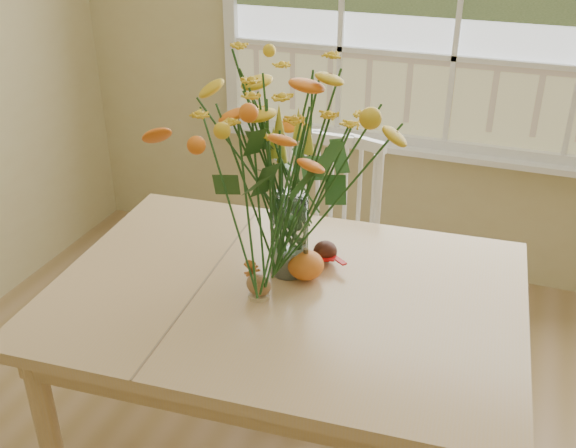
% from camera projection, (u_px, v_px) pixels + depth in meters
% --- Properties ---
extents(wall_back, '(4.00, 0.02, 2.70)m').
position_uv_depth(wall_back, '(460.00, 12.00, 3.06)').
color(wall_back, '#CABB81').
rests_on(wall_back, floor).
extents(dining_table, '(1.51, 1.12, 0.77)m').
position_uv_depth(dining_table, '(286.00, 314.00, 2.13)').
color(dining_table, tan).
rests_on(dining_table, floor).
extents(windsor_chair, '(0.45, 0.43, 0.96)m').
position_uv_depth(windsor_chair, '(323.00, 241.00, 2.84)').
color(windsor_chair, white).
rests_on(windsor_chair, floor).
extents(flower_vase, '(0.56, 0.56, 0.67)m').
position_uv_depth(flower_vase, '(289.00, 156.00, 2.00)').
color(flower_vase, white).
rests_on(flower_vase, dining_table).
extents(pumpkin, '(0.12, 0.12, 0.09)m').
position_uv_depth(pumpkin, '(306.00, 266.00, 2.12)').
color(pumpkin, '#CC5E18').
rests_on(pumpkin, dining_table).
extents(turkey_figurine, '(0.10, 0.08, 0.10)m').
position_uv_depth(turkey_figurine, '(259.00, 285.00, 2.03)').
color(turkey_figurine, '#CCB78C').
rests_on(turkey_figurine, dining_table).
extents(dark_gourd, '(0.13, 0.09, 0.07)m').
position_uv_depth(dark_gourd, '(325.00, 252.00, 2.22)').
color(dark_gourd, '#38160F').
rests_on(dark_gourd, dining_table).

